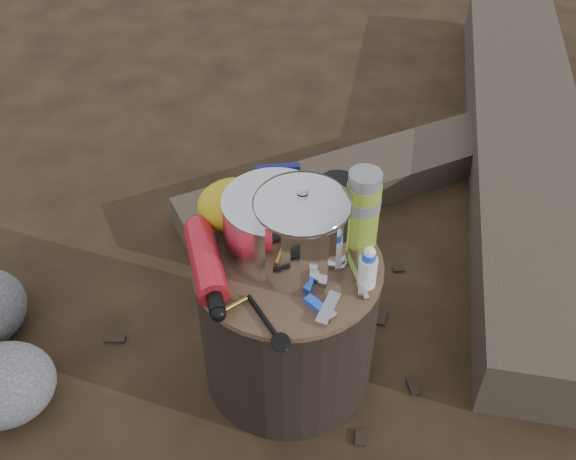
{
  "coord_description": "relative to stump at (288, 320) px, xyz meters",
  "views": [
    {
      "loc": [
        -0.15,
        -1.01,
        1.41
      ],
      "look_at": [
        0.0,
        0.0,
        0.48
      ],
      "focal_mm": 41.41,
      "sensor_mm": 36.0,
      "label": 1
    }
  ],
  "objects": [
    {
      "name": "food_pouch",
      "position": [
        0.0,
        0.18,
        0.26
      ],
      "size": [
        0.1,
        0.02,
        0.13
      ],
      "primitive_type": "cube",
      "rotation": [
        0.0,
        0.0,
        -0.02
      ],
      "color": "#0E1151",
      "rests_on": "stump"
    },
    {
      "name": "lighter",
      "position": [
        0.04,
        -0.14,
        0.2
      ],
      "size": [
        0.06,
        0.07,
        0.01
      ],
      "primitive_type": "cube",
      "rotation": [
        0.0,
        0.0,
        0.61
      ],
      "color": "blue",
      "rests_on": "stump"
    },
    {
      "name": "stump",
      "position": [
        0.0,
        0.0,
        0.0
      ],
      "size": [
        0.41,
        0.41,
        0.38
      ],
      "primitive_type": "cylinder",
      "color": "black",
      "rests_on": "ground"
    },
    {
      "name": "fuel_bottle",
      "position": [
        -0.18,
        -0.0,
        0.22
      ],
      "size": [
        0.09,
        0.28,
        0.07
      ],
      "primitive_type": null,
      "rotation": [
        0.0,
        0.0,
        0.1
      ],
      "color": "red",
      "rests_on": "stump"
    },
    {
      "name": "travel_mug",
      "position": [
        0.13,
        0.12,
        0.25
      ],
      "size": [
        0.08,
        0.08,
        0.12
      ],
      "primitive_type": "cylinder",
      "color": "black",
      "rests_on": "stump"
    },
    {
      "name": "spork",
      "position": [
        -0.07,
        -0.15,
        0.2
      ],
      "size": [
        0.08,
        0.15,
        0.01
      ],
      "primitive_type": null,
      "rotation": [
        0.0,
        0.0,
        0.36
      ],
      "color": "black",
      "rests_on": "stump"
    },
    {
      "name": "camping_pot",
      "position": [
        0.03,
        -0.0,
        0.29
      ],
      "size": [
        0.2,
        0.2,
        0.2
      ],
      "primitive_type": "cylinder",
      "color": "silver",
      "rests_on": "stump"
    },
    {
      "name": "foil_windscreen",
      "position": [
        -0.02,
        0.05,
        0.26
      ],
      "size": [
        0.23,
        0.23,
        0.14
      ],
      "primitive_type": "cylinder",
      "color": "silver",
      "rests_on": "stump"
    },
    {
      "name": "stuff_sack",
      "position": [
        -0.1,
        0.14,
        0.25
      ],
      "size": [
        0.17,
        0.14,
        0.12
      ],
      "primitive_type": "ellipsoid",
      "color": "gold",
      "rests_on": "stump"
    },
    {
      "name": "ground",
      "position": [
        0.0,
        0.0,
        -0.19
      ],
      "size": [
        60.0,
        60.0,
        0.0
      ],
      "primitive_type": "plane",
      "color": "black",
      "rests_on": "ground"
    },
    {
      "name": "log_main",
      "position": [
        0.94,
        0.75,
        -0.1
      ],
      "size": [
        1.03,
        2.12,
        0.18
      ],
      "primitive_type": "cube",
      "rotation": [
        0.0,
        0.0,
        -0.33
      ],
      "color": "#3C3228",
      "rests_on": "ground"
    },
    {
      "name": "log_small",
      "position": [
        0.33,
        0.69,
        -0.14
      ],
      "size": [
        1.23,
        0.58,
        0.1
      ],
      "primitive_type": "cube",
      "rotation": [
        0.0,
        0.0,
        -1.27
      ],
      "color": "#3C3228",
      "rests_on": "ground"
    },
    {
      "name": "thermos",
      "position": [
        0.17,
        0.05,
        0.29
      ],
      "size": [
        0.08,
        0.08,
        0.19
      ],
      "primitive_type": "cylinder",
      "color": "#8CA92D",
      "rests_on": "stump"
    },
    {
      "name": "multitool",
      "position": [
        0.06,
        -0.15,
        0.2
      ],
      "size": [
        0.07,
        0.09,
        0.01
      ],
      "primitive_type": "cube",
      "rotation": [
        0.0,
        0.0,
        -0.54
      ],
      "color": "silver",
      "rests_on": "stump"
    },
    {
      "name": "pot_grabber",
      "position": [
        0.14,
        -0.06,
        0.2
      ],
      "size": [
        0.05,
        0.15,
        0.01
      ],
      "primitive_type": null,
      "rotation": [
        0.0,
        0.0,
        -0.06
      ],
      "color": "silver",
      "rests_on": "stump"
    },
    {
      "name": "squeeze_bottle",
      "position": [
        0.15,
        -0.09,
        0.24
      ],
      "size": [
        0.04,
        0.04,
        0.09
      ],
      "primitive_type": "cylinder",
      "color": "white",
      "rests_on": "stump"
    }
  ]
}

